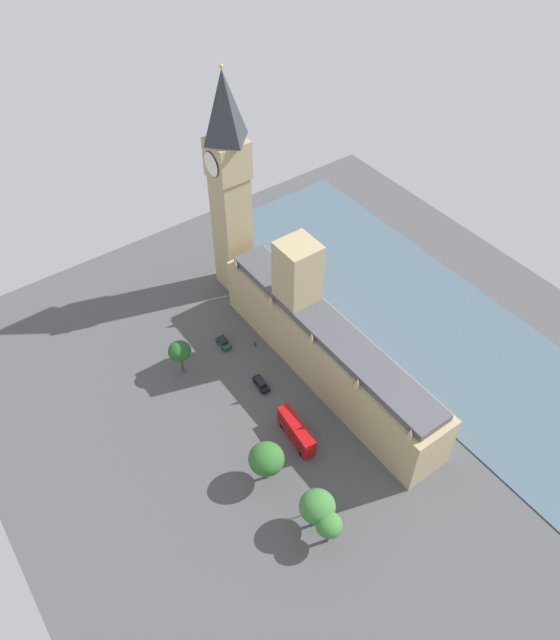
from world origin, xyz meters
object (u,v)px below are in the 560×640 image
object	(u,v)px
plane_tree_kerbside	(329,525)
car_dark_green_opposite_hall	(223,342)
street_lamp_under_trees	(303,504)
parliament_building	(323,344)
clock_tower	(229,185)
double_decker_bus_corner	(296,431)
plane_tree_by_river_gate	(317,507)
plane_tree_leading	(180,351)
pedestrian_trailing	(255,344)
car_black_midblock	(261,383)
plane_tree_far_end	(266,459)

from	to	relation	value
plane_tree_kerbside	car_dark_green_opposite_hall	bearing A→B (deg)	-101.29
street_lamp_under_trees	parliament_building	bearing A→B (deg)	-134.17
parliament_building	plane_tree_kerbside	distance (m)	38.05
clock_tower	plane_tree_kerbside	size ratio (longest dim) A/B	6.93
double_decker_bus_corner	plane_tree_by_river_gate	world-z (taller)	plane_tree_by_river_gate
street_lamp_under_trees	plane_tree_by_river_gate	bearing A→B (deg)	108.10
plane_tree_by_river_gate	plane_tree_leading	bearing A→B (deg)	-87.83
pedestrian_trailing	street_lamp_under_trees	xyz separation A→B (m)	(15.83, 38.06, 3.30)
parliament_building	plane_tree_kerbside	world-z (taller)	parliament_building
plane_tree_by_river_gate	plane_tree_kerbside	size ratio (longest dim) A/B	1.16
car_black_midblock	plane_tree_leading	world-z (taller)	plane_tree_leading
parliament_building	plane_tree_far_end	size ratio (longest dim) A/B	6.65
street_lamp_under_trees	double_decker_bus_corner	bearing A→B (deg)	-122.72
parliament_building	car_black_midblock	xyz separation A→B (m)	(13.06, -3.83, -7.32)
car_dark_green_opposite_hall	plane_tree_leading	distance (m)	12.45
plane_tree_far_end	street_lamp_under_trees	xyz separation A→B (m)	(-0.79, 9.87, -2.21)
double_decker_bus_corner	car_dark_green_opposite_hall	bearing A→B (deg)	-87.06
pedestrian_trailing	plane_tree_kerbside	size ratio (longest dim) A/B	0.21
parliament_building	car_dark_green_opposite_hall	world-z (taller)	parliament_building
plane_tree_leading	plane_tree_kerbside	bearing A→B (deg)	91.65
street_lamp_under_trees	pedestrian_trailing	bearing A→B (deg)	-112.58
pedestrian_trailing	clock_tower	bearing A→B (deg)	64.76
pedestrian_trailing	plane_tree_leading	xyz separation A→B (m)	(16.63, -3.05, 5.69)
car_dark_green_opposite_hall	double_decker_bus_corner	distance (m)	29.20
double_decker_bus_corner	pedestrian_trailing	bearing A→B (deg)	-100.12
clock_tower	plane_tree_kerbside	world-z (taller)	clock_tower
clock_tower	plane_tree_far_end	size ratio (longest dim) A/B	5.95
clock_tower	street_lamp_under_trees	world-z (taller)	clock_tower
clock_tower	car_black_midblock	xyz separation A→B (m)	(13.61, 30.63, -26.89)
pedestrian_trailing	car_dark_green_opposite_hall	bearing A→B (deg)	138.17
parliament_building	clock_tower	bearing A→B (deg)	-90.91
parliament_building	car_black_midblock	size ratio (longest dim) A/B	12.27
pedestrian_trailing	street_lamp_under_trees	size ratio (longest dim) A/B	0.29
car_black_midblock	plane_tree_kerbside	distance (m)	35.84
plane_tree_far_end	clock_tower	bearing A→B (deg)	-116.98
car_dark_green_opposite_hall	street_lamp_under_trees	distance (m)	43.80
car_black_midblock	plane_tree_far_end	distance (m)	22.00
plane_tree_by_river_gate	street_lamp_under_trees	distance (m)	3.56
pedestrian_trailing	plane_tree_kerbside	world-z (taller)	plane_tree_kerbside
plane_tree_by_river_gate	parliament_building	bearing A→B (deg)	-130.21
plane_tree_leading	plane_tree_far_end	distance (m)	31.24
double_decker_bus_corner	street_lamp_under_trees	xyz separation A→B (m)	(8.58, 13.36, 1.40)
car_dark_green_opposite_hall	double_decker_bus_corner	bearing A→B (deg)	90.23
plane_tree_leading	street_lamp_under_trees	size ratio (longest dim) A/B	1.50
plane_tree_kerbside	car_black_midblock	bearing A→B (deg)	-106.13
plane_tree_leading	parliament_building	bearing A→B (deg)	145.13
parliament_building	plane_tree_kerbside	size ratio (longest dim) A/B	7.73
car_dark_green_opposite_hall	plane_tree_by_river_gate	world-z (taller)	plane_tree_by_river_gate
clock_tower	plane_tree_far_end	xyz separation A→B (m)	(24.83, 48.78, -21.54)
parliament_building	plane_tree_far_end	distance (m)	28.25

